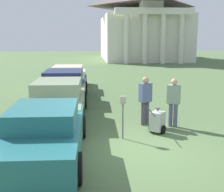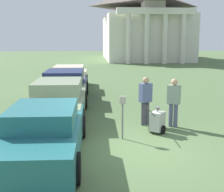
% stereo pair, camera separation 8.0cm
% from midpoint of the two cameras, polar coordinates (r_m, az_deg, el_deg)
% --- Properties ---
extents(ground_plane, '(120.00, 120.00, 0.00)m').
position_cam_midpoint_polar(ground_plane, '(8.51, 4.42, -9.90)').
color(ground_plane, '#4C663D').
extents(parked_car_teal, '(1.98, 4.92, 1.36)m').
position_cam_midpoint_polar(parked_car_teal, '(7.99, -11.87, -6.61)').
color(parked_car_teal, '#23666B').
rests_on(parked_car_teal, ground_plane).
extents(parked_car_sage, '(2.07, 5.28, 1.46)m').
position_cam_midpoint_polar(parked_car_sage, '(11.63, -9.49, -0.86)').
color(parked_car_sage, gray).
rests_on(parked_car_sage, ground_plane).
extents(parked_car_navy, '(2.15, 5.26, 1.48)m').
position_cam_midpoint_polar(parked_car_navy, '(14.78, -8.40, 1.64)').
color(parked_car_navy, '#19234C').
rests_on(parked_car_navy, ground_plane).
extents(parked_car_cream, '(2.09, 5.02, 1.38)m').
position_cam_midpoint_polar(parked_car_cream, '(18.12, -7.65, 3.25)').
color(parked_car_cream, beige).
rests_on(parked_car_cream, ground_plane).
extents(parking_meter, '(0.18, 0.09, 1.30)m').
position_cam_midpoint_polar(parking_meter, '(9.17, 2.20, -2.42)').
color(parking_meter, slate).
rests_on(parking_meter, ground_plane).
extents(person_worker, '(0.47, 0.38, 1.67)m').
position_cam_midpoint_polar(person_worker, '(10.70, 6.35, -0.35)').
color(person_worker, '#3F3F47').
rests_on(person_worker, ground_plane).
extents(person_supervisor, '(0.47, 0.39, 1.64)m').
position_cam_midpoint_polar(person_supervisor, '(10.63, 11.42, -0.69)').
color(person_supervisor, '#515670').
rests_on(person_supervisor, ground_plane).
extents(equipment_cart, '(0.76, 0.90, 1.00)m').
position_cam_midpoint_polar(equipment_cart, '(9.94, 8.52, -4.59)').
color(equipment_cart, '#B2B2AD').
rests_on(equipment_cart, ground_plane).
extents(church, '(10.58, 16.16, 19.41)m').
position_cam_midpoint_polar(church, '(43.32, 5.94, 13.45)').
color(church, silver).
rests_on(church, ground_plane).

